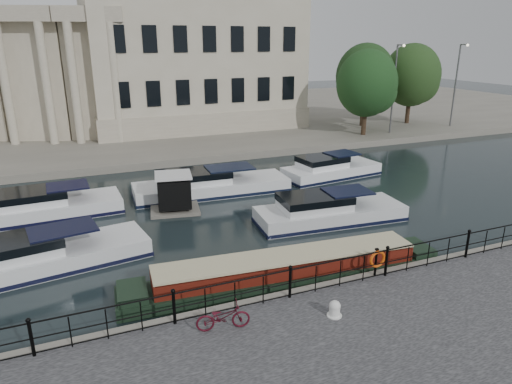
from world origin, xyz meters
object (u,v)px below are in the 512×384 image
(mooring_bollard, at_px, (335,309))
(life_ring_post, at_px, (377,259))
(narrowboat, at_px, (287,274))
(bicycle, at_px, (223,317))
(harbour_hut, at_px, (174,194))

(mooring_bollard, relative_size, life_ring_post, 0.49)
(narrowboat, bearing_deg, bicycle, -137.88)
(narrowboat, xyz_separation_m, harbour_hut, (-2.26, 9.42, 0.59))
(bicycle, bearing_deg, harbour_hut, 4.42)
(bicycle, height_order, narrowboat, bicycle)
(bicycle, bearing_deg, life_ring_post, -71.31)
(mooring_bollard, xyz_separation_m, life_ring_post, (2.82, 1.63, 0.44))
(harbour_hut, bearing_deg, bicycle, -85.94)
(bicycle, relative_size, narrowboat, 0.13)
(bicycle, relative_size, harbour_hut, 0.56)
(mooring_bollard, height_order, harbour_hut, harbour_hut)
(bicycle, bearing_deg, mooring_bollard, -90.90)
(life_ring_post, height_order, narrowboat, life_ring_post)
(mooring_bollard, bearing_deg, harbour_hut, 100.10)
(life_ring_post, distance_m, narrowboat, 3.44)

